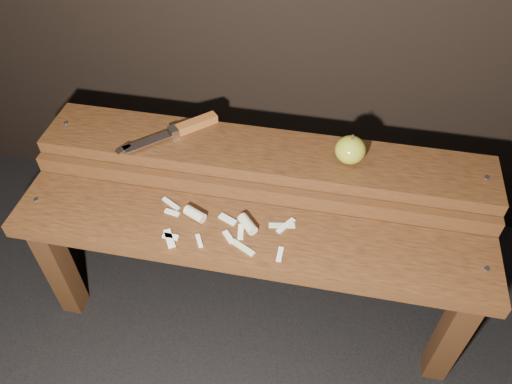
% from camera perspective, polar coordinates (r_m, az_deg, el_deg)
% --- Properties ---
extents(ground, '(60.00, 60.00, 0.00)m').
position_cam_1_polar(ground, '(1.59, -0.43, -12.85)').
color(ground, black).
extents(bench_front_tier, '(1.20, 0.20, 0.42)m').
position_cam_1_polar(bench_front_tier, '(1.27, -1.07, -6.92)').
color(bench_front_tier, '#331B0C').
rests_on(bench_front_tier, ground).
extents(bench_rear_tier, '(1.20, 0.21, 0.50)m').
position_cam_1_polar(bench_rear_tier, '(1.37, 0.86, 2.09)').
color(bench_rear_tier, '#331B0C').
rests_on(bench_rear_tier, ground).
extents(apple, '(0.08, 0.08, 0.08)m').
position_cam_1_polar(apple, '(1.28, 10.73, 4.76)').
color(apple, olive).
rests_on(apple, bench_rear_tier).
extents(knife, '(0.23, 0.21, 0.03)m').
position_cam_1_polar(knife, '(1.37, -8.21, 7.24)').
color(knife, brown).
rests_on(knife, bench_rear_tier).
extents(apple_scraps, '(0.35, 0.16, 0.03)m').
position_cam_1_polar(apple_scraps, '(1.23, -3.97, -3.58)').
color(apple_scraps, beige).
rests_on(apple_scraps, bench_front_tier).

